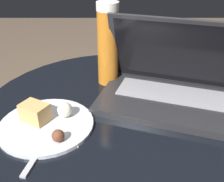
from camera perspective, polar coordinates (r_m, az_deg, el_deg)
The scene contains 6 objects.
table at distance 0.76m, azimuth 1.92°, elevation -9.83°, with size 0.75×0.75×0.50m.
napkin at distance 0.64m, azimuth -14.36°, elevation -7.83°, with size 0.18×0.13×0.00m.
laptop at distance 0.72m, azimuth 13.05°, elevation 1.14°, with size 0.42×0.32×0.22m.
beer_glass at distance 0.77m, azimuth -0.78°, elevation 10.08°, with size 0.06×0.06×0.24m.
snack_plate at distance 0.64m, azimuth -14.06°, elevation -6.45°, with size 0.22×0.22×0.05m.
fork at distance 0.59m, azimuth -14.58°, elevation -11.17°, with size 0.05×0.16×0.00m.
Camera 1 is at (-0.02, -0.59, 0.88)m, focal length 42.00 mm.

